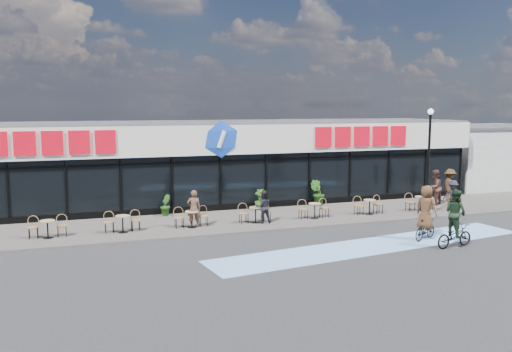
{
  "coord_description": "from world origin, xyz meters",
  "views": [
    {
      "loc": [
        -7.18,
        -19.71,
        5.52
      ],
      "look_at": [
        0.76,
        3.5,
        2.29
      ],
      "focal_mm": 38.0,
      "sensor_mm": 36.0,
      "label": 1
    }
  ],
  "objects_px": {
    "potted_plant_mid": "(260,199)",
    "pedestrian_b": "(450,185)",
    "pedestrian_a": "(453,195)",
    "cyclist_b": "(426,216)",
    "lamp_post": "(429,153)",
    "pedestrian_c": "(435,187)",
    "potted_plant_right": "(317,193)",
    "patron_right": "(263,207)",
    "cyclist_a": "(455,223)",
    "patron_left": "(194,209)",
    "potted_plant_left": "(165,205)"
  },
  "relations": [
    {
      "from": "potted_plant_mid",
      "to": "pedestrian_b",
      "type": "bearing_deg",
      "value": -6.33
    },
    {
      "from": "pedestrian_a",
      "to": "cyclist_b",
      "type": "height_order",
      "value": "cyclist_b"
    },
    {
      "from": "pedestrian_a",
      "to": "pedestrian_b",
      "type": "relative_size",
      "value": 0.83
    },
    {
      "from": "lamp_post",
      "to": "pedestrian_c",
      "type": "distance_m",
      "value": 3.93
    },
    {
      "from": "potted_plant_right",
      "to": "cyclist_b",
      "type": "relative_size",
      "value": 0.6
    },
    {
      "from": "pedestrian_c",
      "to": "patron_right",
      "type": "bearing_deg",
      "value": -16.18
    },
    {
      "from": "cyclist_b",
      "to": "patron_right",
      "type": "bearing_deg",
      "value": 138.18
    },
    {
      "from": "potted_plant_right",
      "to": "pedestrian_b",
      "type": "relative_size",
      "value": 0.74
    },
    {
      "from": "potted_plant_mid",
      "to": "pedestrian_b",
      "type": "relative_size",
      "value": 0.57
    },
    {
      "from": "patron_right",
      "to": "cyclist_a",
      "type": "height_order",
      "value": "cyclist_a"
    },
    {
      "from": "pedestrian_b",
      "to": "patron_left",
      "type": "bearing_deg",
      "value": 113.53
    },
    {
      "from": "pedestrian_c",
      "to": "potted_plant_left",
      "type": "bearing_deg",
      "value": -30.63
    },
    {
      "from": "potted_plant_right",
      "to": "pedestrian_a",
      "type": "distance_m",
      "value": 7.0
    },
    {
      "from": "pedestrian_a",
      "to": "pedestrian_c",
      "type": "height_order",
      "value": "pedestrian_c"
    },
    {
      "from": "patron_left",
      "to": "potted_plant_mid",
      "type": "bearing_deg",
      "value": -137.32
    },
    {
      "from": "lamp_post",
      "to": "patron_right",
      "type": "height_order",
      "value": "lamp_post"
    },
    {
      "from": "patron_left",
      "to": "pedestrian_a",
      "type": "height_order",
      "value": "patron_left"
    },
    {
      "from": "cyclist_a",
      "to": "patron_left",
      "type": "bearing_deg",
      "value": 144.65
    },
    {
      "from": "pedestrian_c",
      "to": "cyclist_b",
      "type": "distance_m",
      "value": 7.9
    },
    {
      "from": "lamp_post",
      "to": "patron_right",
      "type": "distance_m",
      "value": 8.54
    },
    {
      "from": "pedestrian_b",
      "to": "potted_plant_right",
      "type": "bearing_deg",
      "value": 97.0
    },
    {
      "from": "potted_plant_left",
      "to": "pedestrian_c",
      "type": "height_order",
      "value": "pedestrian_c"
    },
    {
      "from": "pedestrian_a",
      "to": "cyclist_a",
      "type": "bearing_deg",
      "value": -63.1
    },
    {
      "from": "cyclist_a",
      "to": "potted_plant_mid",
      "type": "bearing_deg",
      "value": 117.36
    },
    {
      "from": "potted_plant_left",
      "to": "cyclist_b",
      "type": "distance_m",
      "value": 12.29
    },
    {
      "from": "lamp_post",
      "to": "potted_plant_mid",
      "type": "xyz_separation_m",
      "value": [
        -7.2,
        4.19,
        -2.57
      ]
    },
    {
      "from": "potted_plant_right",
      "to": "patron_left",
      "type": "relative_size",
      "value": 0.82
    },
    {
      "from": "patron_left",
      "to": "lamp_post",
      "type": "bearing_deg",
      "value": -178.8
    },
    {
      "from": "potted_plant_mid",
      "to": "patron_left",
      "type": "bearing_deg",
      "value": -145.01
    },
    {
      "from": "pedestrian_c",
      "to": "cyclist_b",
      "type": "xyz_separation_m",
      "value": [
        -5.03,
        -6.09,
        -0.05
      ]
    },
    {
      "from": "patron_left",
      "to": "pedestrian_c",
      "type": "relative_size",
      "value": 0.87
    },
    {
      "from": "potted_plant_mid",
      "to": "patron_right",
      "type": "height_order",
      "value": "patron_right"
    },
    {
      "from": "cyclist_a",
      "to": "cyclist_b",
      "type": "bearing_deg",
      "value": 104.72
    },
    {
      "from": "potted_plant_left",
      "to": "cyclist_a",
      "type": "xyz_separation_m",
      "value": [
        9.72,
        -9.3,
        0.34
      ]
    },
    {
      "from": "potted_plant_left",
      "to": "pedestrian_a",
      "type": "xyz_separation_m",
      "value": [
        14.39,
        -3.35,
        0.26
      ]
    },
    {
      "from": "potted_plant_mid",
      "to": "cyclist_b",
      "type": "distance_m",
      "value": 9.05
    },
    {
      "from": "potted_plant_mid",
      "to": "pedestrian_b",
      "type": "xyz_separation_m",
      "value": [
        10.92,
        -1.21,
        0.4
      ]
    },
    {
      "from": "patron_left",
      "to": "pedestrian_a",
      "type": "xyz_separation_m",
      "value": [
        13.6,
        -0.38,
        -0.06
      ]
    },
    {
      "from": "lamp_post",
      "to": "pedestrian_a",
      "type": "distance_m",
      "value": 3.36
    },
    {
      "from": "patron_left",
      "to": "cyclist_a",
      "type": "bearing_deg",
      "value": 152.34
    },
    {
      "from": "potted_plant_right",
      "to": "pedestrian_c",
      "type": "xyz_separation_m",
      "value": [
        6.11,
        -1.93,
        0.28
      ]
    },
    {
      "from": "potted_plant_left",
      "to": "pedestrian_c",
      "type": "xyz_separation_m",
      "value": [
        14.4,
        -1.85,
        0.45
      ]
    },
    {
      "from": "pedestrian_b",
      "to": "lamp_post",
      "type": "bearing_deg",
      "value": 145.89
    },
    {
      "from": "pedestrian_b",
      "to": "pedestrian_c",
      "type": "xyz_separation_m",
      "value": [
        -1.46,
        -0.58,
        0.04
      ]
    },
    {
      "from": "potted_plant_right",
      "to": "cyclist_a",
      "type": "relative_size",
      "value": 0.6
    },
    {
      "from": "lamp_post",
      "to": "pedestrian_a",
      "type": "height_order",
      "value": "lamp_post"
    },
    {
      "from": "potted_plant_mid",
      "to": "cyclist_a",
      "type": "height_order",
      "value": "cyclist_a"
    },
    {
      "from": "lamp_post",
      "to": "cyclist_b",
      "type": "xyz_separation_m",
      "value": [
        -2.78,
        -3.69,
        -2.19
      ]
    },
    {
      "from": "potted_plant_mid",
      "to": "potted_plant_right",
      "type": "relative_size",
      "value": 0.78
    },
    {
      "from": "potted_plant_right",
      "to": "pedestrian_b",
      "type": "xyz_separation_m",
      "value": [
        7.57,
        -1.35,
        0.24
      ]
    }
  ]
}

